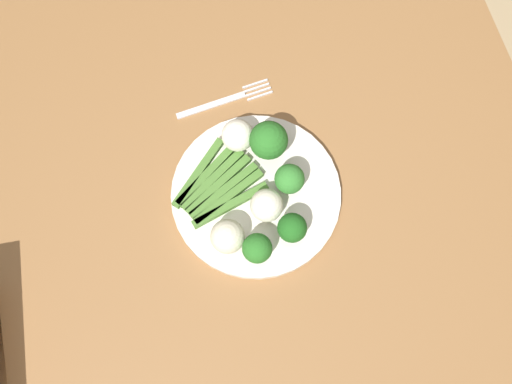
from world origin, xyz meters
The scene contains 12 objects.
ground_plane centered at (0.00, 0.00, -0.01)m, with size 6.00×6.00×0.02m, color tan.
dining_table centered at (0.00, 0.00, 0.65)m, with size 1.13×0.90×0.77m.
plate centered at (-0.02, -0.04, 0.78)m, with size 0.27×0.27×0.01m, color silver.
asparagus_bundle centered at (-0.04, -0.09, 0.79)m, with size 0.14×0.15×0.01m.
broccoli_back centered at (0.06, 0.00, 0.82)m, with size 0.04×0.04×0.05m.
broccoli_right centered at (-0.08, 0.00, 0.83)m, with size 0.06×0.06×0.07m.
broccoli_outer_edge centered at (-0.02, 0.02, 0.82)m, with size 0.05×0.05×0.06m.
broccoli_front centered at (0.07, -0.06, 0.82)m, with size 0.04×0.04×0.05m.
cauliflower_edge centered at (0.04, -0.09, 0.81)m, with size 0.05×0.05×0.05m, color beige.
cauliflower_near_center centered at (0.01, -0.03, 0.81)m, with size 0.05×0.05×0.05m, color silver.
cauliflower_near_fork centered at (-0.11, -0.04, 0.81)m, with size 0.05×0.05×0.05m, color white.
fork centered at (-0.19, -0.04, 0.77)m, with size 0.04×0.17×0.00m.
Camera 1 is at (0.23, -0.10, 1.60)m, focal length 38.40 mm.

